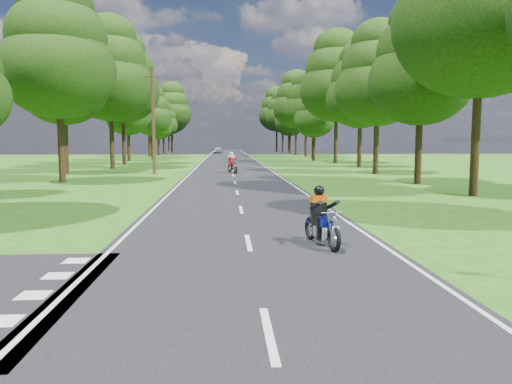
{
  "coord_description": "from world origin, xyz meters",
  "views": [
    {
      "loc": [
        -0.57,
        -10.45,
        2.62
      ],
      "look_at": [
        0.32,
        4.0,
        1.1
      ],
      "focal_mm": 35.0,
      "sensor_mm": 36.0,
      "label": 1
    }
  ],
  "objects": [
    {
      "name": "treeline",
      "position": [
        1.43,
        60.06,
        8.25
      ],
      "size": [
        40.0,
        115.35,
        14.78
      ],
      "color": "black",
      "rests_on": "ground"
    },
    {
      "name": "ground",
      "position": [
        0.0,
        0.0,
        0.0
      ],
      "size": [
        160.0,
        160.0,
        0.0
      ],
      "primitive_type": "plane",
      "color": "#265713",
      "rests_on": "ground"
    },
    {
      "name": "main_road",
      "position": [
        0.0,
        50.0,
        0.01
      ],
      "size": [
        7.0,
        140.0,
        0.02
      ],
      "primitive_type": "cube",
      "color": "black",
      "rests_on": "ground"
    },
    {
      "name": "telegraph_pole",
      "position": [
        -6.0,
        28.0,
        4.07
      ],
      "size": [
        1.2,
        0.26,
        8.0
      ],
      "color": "#382616",
      "rests_on": "ground"
    },
    {
      "name": "rider_near_blue",
      "position": [
        1.79,
        1.54,
        0.76
      ],
      "size": [
        0.95,
        1.86,
        1.48
      ],
      "primitive_type": null,
      "rotation": [
        0.0,
        0.0,
        0.21
      ],
      "color": "navy",
      "rests_on": "main_road"
    },
    {
      "name": "road_markings",
      "position": [
        -0.14,
        48.13,
        0.02
      ],
      "size": [
        7.4,
        140.0,
        0.01
      ],
      "color": "silver",
      "rests_on": "main_road"
    },
    {
      "name": "rider_far_red",
      "position": [
        -0.03,
        28.49,
        0.85
      ],
      "size": [
        1.16,
        2.1,
        1.66
      ],
      "primitive_type": null,
      "rotation": [
        0.0,
        0.0,
        0.26
      ],
      "color": "#B30D21",
      "rests_on": "main_road"
    },
    {
      "name": "distant_car",
      "position": [
        -1.98,
        85.5,
        0.68
      ],
      "size": [
        1.95,
        4.02,
        1.32
      ],
      "primitive_type": "imported",
      "rotation": [
        0.0,
        0.0,
        -0.1
      ],
      "color": "#ABADB2",
      "rests_on": "main_road"
    }
  ]
}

